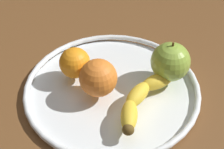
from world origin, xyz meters
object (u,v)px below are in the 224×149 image
(banana, at_px, (141,98))
(orange_center, at_px, (99,78))
(orange_back_left, at_px, (75,63))
(fruit_bowl, at_px, (112,88))
(apple, at_px, (170,62))

(banana, bearing_deg, orange_center, -76.80)
(orange_center, distance_m, orange_back_left, 0.07)
(orange_center, bearing_deg, fruit_bowl, -177.25)
(banana, relative_size, orange_back_left, 2.70)
(banana, height_order, orange_center, orange_center)
(apple, bearing_deg, fruit_bowl, -22.16)
(apple, xyz_separation_m, orange_back_left, (0.16, -0.12, -0.01))
(orange_back_left, bearing_deg, apple, 143.49)
(fruit_bowl, height_order, orange_center, orange_center)
(fruit_bowl, relative_size, banana, 2.07)
(banana, distance_m, orange_back_left, 0.16)
(apple, height_order, orange_center, apple)
(apple, bearing_deg, orange_center, -16.97)
(apple, bearing_deg, orange_back_left, -36.51)
(fruit_bowl, bearing_deg, banana, 103.23)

